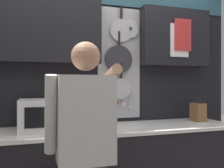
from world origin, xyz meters
name	(u,v)px	position (x,y,z in m)	size (l,w,h in m)	color
back_wall_unit	(105,68)	(-0.01, 0.28, 1.50)	(2.96, 0.23, 2.44)	black
microwave	(47,114)	(-0.60, 0.05, 1.07)	(0.47, 0.38, 0.27)	silver
knife_block	(198,112)	(0.96, 0.05, 1.04)	(0.12, 0.15, 0.27)	brown
utensil_crock	(98,118)	(-0.13, 0.05, 1.02)	(0.12, 0.12, 0.31)	white
person	(85,138)	(-0.37, -0.51, 0.97)	(0.54, 0.63, 1.63)	#383842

